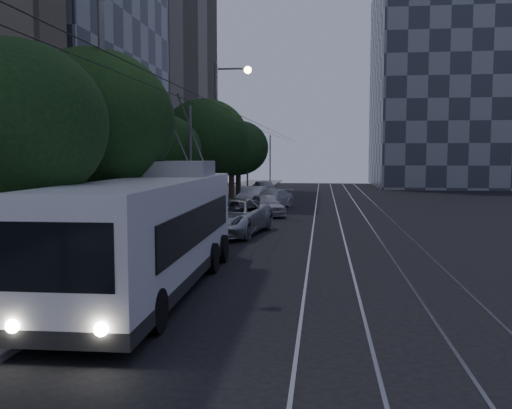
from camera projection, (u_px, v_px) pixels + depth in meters
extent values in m
plane|color=black|center=(295.00, 289.00, 15.96)|extent=(120.00, 120.00, 0.00)
cube|color=gray|center=(193.00, 212.00, 36.61)|extent=(5.00, 90.00, 0.15)
cube|color=#96969E|center=(315.00, 215.00, 35.71)|extent=(0.08, 90.00, 0.02)
cube|color=#96969E|center=(338.00, 215.00, 35.55)|extent=(0.08, 90.00, 0.02)
cube|color=#96969E|center=(363.00, 215.00, 35.37)|extent=(0.08, 90.00, 0.02)
cube|color=#96969E|center=(387.00, 216.00, 35.20)|extent=(0.08, 90.00, 0.02)
cylinder|color=black|center=(249.00, 125.00, 35.70)|extent=(0.02, 90.00, 0.02)
cylinder|color=black|center=(261.00, 125.00, 35.62)|extent=(0.02, 90.00, 0.02)
cylinder|color=#58585A|center=(191.00, 171.00, 26.20)|extent=(0.14, 0.14, 6.00)
cylinder|color=#58585A|center=(247.00, 164.00, 45.99)|extent=(0.14, 0.14, 6.00)
cylinder|color=#58585A|center=(270.00, 161.00, 65.78)|extent=(0.14, 0.14, 6.00)
cube|color=#333841|center=(33.00, 19.00, 38.79)|extent=(14.00, 18.00, 26.00)
cube|color=gray|center=(130.00, 25.00, 58.23)|extent=(14.00, 22.00, 34.00)
cube|color=#333841|center=(470.00, 85.00, 67.25)|extent=(22.00, 18.00, 24.00)
cube|color=silver|center=(153.00, 230.00, 15.64)|extent=(2.63, 11.55, 2.73)
cube|color=black|center=(153.00, 273.00, 15.75)|extent=(2.67, 11.59, 0.34)
cube|color=black|center=(158.00, 223.00, 16.11)|extent=(2.65, 9.15, 1.01)
cube|color=black|center=(55.00, 257.00, 9.95)|extent=(2.15, 0.11, 1.25)
cube|color=black|center=(198.00, 204.00, 21.29)|extent=(1.95, 0.11, 0.96)
cube|color=#24D838|center=(54.00, 208.00, 9.88)|extent=(1.54, 0.08, 0.31)
cube|color=gray|center=(178.00, 169.00, 18.35)|extent=(2.08, 2.14, 0.48)
sphere|color=white|center=(13.00, 326.00, 10.11)|extent=(0.25, 0.25, 0.25)
sphere|color=white|center=(101.00, 329.00, 9.92)|extent=(0.25, 0.25, 0.25)
cylinder|color=#58585A|center=(177.00, 136.00, 19.29)|extent=(0.06, 4.35, 2.49)
cylinder|color=#58585A|center=(194.00, 136.00, 19.22)|extent=(0.06, 4.35, 2.49)
cylinder|color=black|center=(50.00, 307.00, 12.24)|extent=(0.29, 0.96, 0.96)
cylinder|color=black|center=(156.00, 311.00, 11.97)|extent=(0.29, 0.96, 0.96)
cylinder|color=black|center=(141.00, 256.00, 18.39)|extent=(0.29, 0.96, 0.96)
cylinder|color=black|center=(213.00, 258.00, 18.12)|extent=(0.29, 0.96, 0.96)
cylinder|color=black|center=(157.00, 247.00, 20.22)|extent=(0.29, 0.96, 0.96)
cylinder|color=black|center=(223.00, 248.00, 19.94)|extent=(0.29, 0.96, 0.96)
imported|color=#B1B4B9|center=(231.00, 217.00, 26.76)|extent=(3.69, 6.41, 1.68)
imported|color=#BCBCC1|center=(266.00, 205.00, 35.01)|extent=(3.02, 4.32, 1.36)
imported|color=silver|center=(272.00, 199.00, 39.97)|extent=(3.27, 4.82, 1.30)
imported|color=silver|center=(253.00, 197.00, 41.54)|extent=(2.07, 4.50, 1.43)
imported|color=#B4B4B8|center=(265.00, 189.00, 49.88)|extent=(3.16, 4.92, 1.56)
cylinder|color=#33221C|center=(17.00, 254.00, 13.62)|extent=(0.44, 0.44, 2.79)
ellipsoid|color=black|center=(13.00, 125.00, 13.35)|extent=(4.44, 4.44, 3.99)
cylinder|color=#33221C|center=(95.00, 228.00, 18.27)|extent=(0.44, 0.44, 2.82)
ellipsoid|color=black|center=(93.00, 123.00, 17.98)|extent=(5.19, 5.19, 4.67)
cylinder|color=#33221C|center=(163.00, 205.00, 27.84)|extent=(0.44, 0.44, 2.58)
ellipsoid|color=black|center=(162.00, 150.00, 27.60)|extent=(3.80, 3.80, 3.42)
cylinder|color=#33221C|center=(205.00, 193.00, 35.36)|extent=(0.44, 0.44, 2.71)
ellipsoid|color=black|center=(205.00, 139.00, 35.06)|extent=(5.43, 5.43, 4.89)
cylinder|color=#33221C|center=(232.00, 186.00, 46.30)|extent=(0.44, 0.44, 2.43)
ellipsoid|color=black|center=(231.00, 148.00, 46.03)|extent=(5.02, 5.02, 4.51)
cylinder|color=#33221C|center=(238.00, 184.00, 49.28)|extent=(0.44, 0.44, 2.39)
ellipsoid|color=black|center=(238.00, 148.00, 49.01)|extent=(5.21, 5.21, 4.69)
cylinder|color=#58585A|center=(103.00, 116.00, 17.01)|extent=(0.20, 0.20, 9.82)
cylinder|color=#58585A|center=(216.00, 140.00, 35.13)|extent=(0.20, 0.20, 9.35)
cylinder|color=#58585A|center=(233.00, 69.00, 34.63)|extent=(2.06, 0.12, 0.12)
sphere|color=#F9D789|center=(248.00, 70.00, 34.53)|extent=(0.44, 0.44, 0.44)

